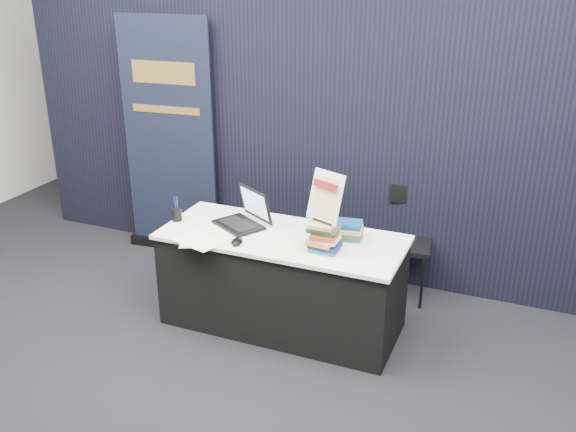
{
  "coord_description": "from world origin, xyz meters",
  "views": [
    {
      "loc": [
        1.69,
        -3.38,
        2.67
      ],
      "look_at": [
        0.05,
        0.55,
        0.91
      ],
      "focal_mm": 40.0,
      "sensor_mm": 36.0,
      "label": 1
    }
  ],
  "objects_px": {
    "book_stack_tall": "(323,237)",
    "book_stack_short": "(346,230)",
    "display_table": "(282,281)",
    "stacking_chair": "(407,237)",
    "laptop": "(241,216)",
    "info_sign": "(326,198)",
    "pullup_banner": "(170,152)"
  },
  "relations": [
    {
      "from": "book_stack_tall",
      "to": "pullup_banner",
      "type": "height_order",
      "value": "pullup_banner"
    },
    {
      "from": "book_stack_tall",
      "to": "pullup_banner",
      "type": "bearing_deg",
      "value": 151.64
    },
    {
      "from": "book_stack_short",
      "to": "stacking_chair",
      "type": "relative_size",
      "value": 0.28
    },
    {
      "from": "book_stack_tall",
      "to": "book_stack_short",
      "type": "height_order",
      "value": "book_stack_tall"
    },
    {
      "from": "book_stack_short",
      "to": "info_sign",
      "type": "height_order",
      "value": "info_sign"
    },
    {
      "from": "laptop",
      "to": "pullup_banner",
      "type": "height_order",
      "value": "pullup_banner"
    },
    {
      "from": "laptop",
      "to": "book_stack_short",
      "type": "height_order",
      "value": "laptop"
    },
    {
      "from": "pullup_banner",
      "to": "stacking_chair",
      "type": "relative_size",
      "value": 2.44
    },
    {
      "from": "book_stack_tall",
      "to": "book_stack_short",
      "type": "relative_size",
      "value": 0.86
    },
    {
      "from": "book_stack_tall",
      "to": "info_sign",
      "type": "bearing_deg",
      "value": 90.0
    },
    {
      "from": "pullup_banner",
      "to": "book_stack_tall",
      "type": "bearing_deg",
      "value": -34.13
    },
    {
      "from": "laptop",
      "to": "info_sign",
      "type": "xyz_separation_m",
      "value": [
        0.73,
        -0.17,
        0.32
      ]
    },
    {
      "from": "pullup_banner",
      "to": "book_stack_short",
      "type": "bearing_deg",
      "value": -26.62
    },
    {
      "from": "book_stack_tall",
      "to": "pullup_banner",
      "type": "distance_m",
      "value": 2.11
    },
    {
      "from": "info_sign",
      "to": "pullup_banner",
      "type": "bearing_deg",
      "value": 174.19
    },
    {
      "from": "stacking_chair",
      "to": "book_stack_tall",
      "type": "bearing_deg",
      "value": -119.8
    },
    {
      "from": "book_stack_short",
      "to": "stacking_chair",
      "type": "bearing_deg",
      "value": 68.08
    },
    {
      "from": "laptop",
      "to": "book_stack_tall",
      "type": "bearing_deg",
      "value": 14.88
    },
    {
      "from": "book_stack_short",
      "to": "pullup_banner",
      "type": "bearing_deg",
      "value": 159.16
    },
    {
      "from": "display_table",
      "to": "laptop",
      "type": "relative_size",
      "value": 3.97
    },
    {
      "from": "stacking_chair",
      "to": "display_table",
      "type": "bearing_deg",
      "value": -139.2
    },
    {
      "from": "display_table",
      "to": "book_stack_tall",
      "type": "height_order",
      "value": "book_stack_tall"
    },
    {
      "from": "book_stack_short",
      "to": "stacking_chair",
      "type": "xyz_separation_m",
      "value": [
        0.3,
        0.74,
        -0.31
      ]
    },
    {
      "from": "book_stack_tall",
      "to": "book_stack_short",
      "type": "xyz_separation_m",
      "value": [
        0.08,
        0.26,
        -0.04
      ]
    },
    {
      "from": "display_table",
      "to": "pullup_banner",
      "type": "height_order",
      "value": "pullup_banner"
    },
    {
      "from": "stacking_chair",
      "to": "book_stack_short",
      "type": "bearing_deg",
      "value": -120.86
    },
    {
      "from": "book_stack_short",
      "to": "laptop",
      "type": "bearing_deg",
      "value": -175.8
    },
    {
      "from": "display_table",
      "to": "info_sign",
      "type": "relative_size",
      "value": 5.01
    },
    {
      "from": "book_stack_tall",
      "to": "pullup_banner",
      "type": "xyz_separation_m",
      "value": [
        -1.86,
        1.0,
        0.11
      ]
    },
    {
      "from": "book_stack_tall",
      "to": "stacking_chair",
      "type": "distance_m",
      "value": 1.13
    },
    {
      "from": "info_sign",
      "to": "stacking_chair",
      "type": "bearing_deg",
      "value": 90.35
    },
    {
      "from": "display_table",
      "to": "pullup_banner",
      "type": "bearing_deg",
      "value": 149.54
    }
  ]
}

